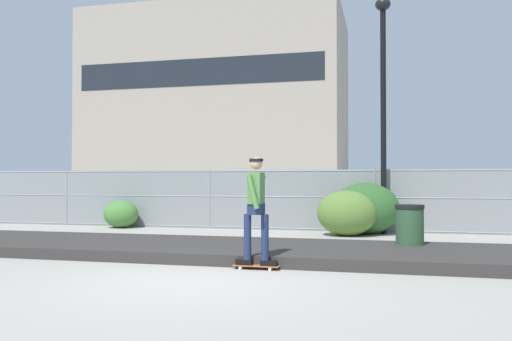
{
  "coord_description": "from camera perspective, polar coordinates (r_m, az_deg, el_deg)",
  "views": [
    {
      "loc": [
        2.82,
        -7.48,
        1.54
      ],
      "look_at": [
        0.34,
        2.64,
        1.73
      ],
      "focal_mm": 36.67,
      "sensor_mm": 36.0,
      "label": 1
    }
  ],
  "objects": [
    {
      "name": "shrub_center",
      "position": [
        14.59,
        9.85,
        -4.6
      ],
      "size": [
        1.62,
        1.32,
        1.25
      ],
      "color": "#567A33",
      "rests_on": "ground_plane"
    },
    {
      "name": "trash_bin",
      "position": [
        11.18,
        16.42,
        -6.22
      ],
      "size": [
        0.59,
        0.59,
        1.03
      ],
      "color": "#2D5133",
      "rests_on": "ground_plane"
    },
    {
      "name": "shrub_left",
      "position": [
        17.33,
        -14.52,
        -4.64
      ],
      "size": [
        1.13,
        0.92,
        0.87
      ],
      "color": "#477F38",
      "rests_on": "ground_plane"
    },
    {
      "name": "library_building",
      "position": [
        55.76,
        -3.91,
        6.93
      ],
      "size": [
        25.75,
        14.75,
        18.5
      ],
      "color": "#9E9384",
      "rests_on": "ground_plane"
    },
    {
      "name": "parked_car_mid",
      "position": [
        18.35,
        13.72,
        -3.18
      ],
      "size": [
        4.49,
        2.13,
        1.66
      ],
      "color": "silver",
      "rests_on": "ground_plane"
    },
    {
      "name": "shrub_right",
      "position": [
        15.17,
        11.86,
        -4.07
      ],
      "size": [
        1.88,
        1.54,
        1.45
      ],
      "color": "#2D5B28",
      "rests_on": "ground_plane"
    },
    {
      "name": "gravel_berm",
      "position": [
        10.76,
        -1.55,
        -8.67
      ],
      "size": [
        16.87,
        2.94,
        0.21
      ],
      "primitive_type": "cube",
      "color": "#33302D",
      "rests_on": "ground_plane"
    },
    {
      "name": "street_lamp",
      "position": [
        15.59,
        13.71,
        8.88
      ],
      "size": [
        0.44,
        0.44,
        6.77
      ],
      "color": "black",
      "rests_on": "ground_plane"
    },
    {
      "name": "skater",
      "position": [
        9.0,
        0.02,
        -3.59
      ],
      "size": [
        0.72,
        0.58,
        1.86
      ],
      "color": "black",
      "rests_on": "skateboard"
    },
    {
      "name": "parked_car_near",
      "position": [
        19.37,
        -2.06,
        -3.1
      ],
      "size": [
        4.41,
        1.97,
        1.66
      ],
      "color": "maroon",
      "rests_on": "ground_plane"
    },
    {
      "name": "skateboard",
      "position": [
        9.11,
        0.02,
        -10.38
      ],
      "size": [
        0.8,
        0.21,
        0.07
      ],
      "color": "#9E5B33",
      "rests_on": "ground_plane"
    },
    {
      "name": "ground_plane",
      "position": [
        8.14,
        -6.91,
        -11.92
      ],
      "size": [
        120.0,
        120.0,
        0.0
      ],
      "primitive_type": "plane",
      "color": "#9E998E"
    },
    {
      "name": "chain_fence",
      "position": [
        15.96,
        3.61,
        -3.2
      ],
      "size": [
        25.62,
        0.06,
        1.85
      ],
      "color": "gray",
      "rests_on": "ground_plane"
    }
  ]
}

